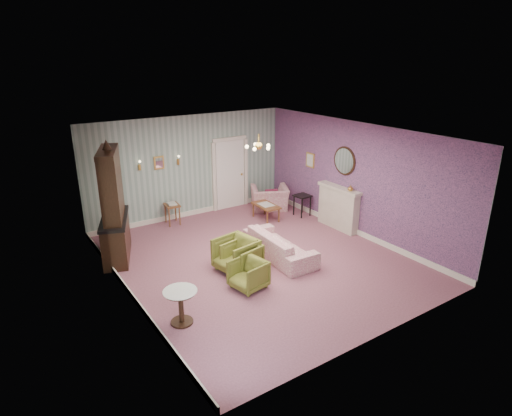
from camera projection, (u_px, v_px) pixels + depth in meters
floor at (258, 259)px, 9.97m from camera, size 7.00×7.00×0.00m
ceiling at (259, 134)px, 8.99m from camera, size 7.00×7.00×0.00m
wall_back at (189, 167)px, 12.22m from camera, size 6.00×0.00×6.00m
wall_front at (384, 260)px, 6.74m from camera, size 6.00×0.00×6.00m
wall_left at (123, 229)px, 7.91m from camera, size 0.00×7.00×7.00m
wall_right at (356, 179)px, 11.05m from camera, size 0.00×7.00×7.00m
wall_right_floral at (355, 179)px, 11.04m from camera, size 0.00×7.00×7.00m
door at (230, 173)px, 12.99m from camera, size 1.12×0.12×2.16m
olive_chair_a at (248, 273)px, 8.65m from camera, size 0.71×0.74×0.66m
olive_chair_b at (242, 257)px, 9.29m from camera, size 0.78×0.82×0.71m
olive_chair_c at (236, 253)px, 9.35m from camera, size 0.86×0.90×0.81m
sofa_chintz at (280, 241)px, 9.96m from camera, size 0.69×2.08×0.80m
wingback_chair at (270, 194)px, 13.03m from camera, size 1.27×1.11×0.94m
dresser at (112, 202)px, 9.63m from camera, size 1.10×1.71×2.70m
fireplace at (338, 208)px, 11.58m from camera, size 0.30×1.40×1.16m
mantel_vase at (350, 188)px, 11.03m from camera, size 0.15×0.15×0.15m
oval_mirror at (344, 161)px, 11.20m from camera, size 0.04×0.76×0.84m
framed_print at (310, 160)px, 12.35m from camera, size 0.04×0.34×0.42m
coffee_table at (266, 212)px, 12.29m from camera, size 0.51×0.89×0.45m
side_table_black at (302, 205)px, 12.54m from camera, size 0.44×0.44×0.63m
pedestal_table at (181, 307)px, 7.52m from camera, size 0.73×0.73×0.65m
nesting_table at (172, 213)px, 11.94m from camera, size 0.43×0.52×0.62m
gilt_mirror_back at (159, 163)px, 11.63m from camera, size 0.28×0.06×0.36m
sconce_left at (140, 166)px, 11.33m from camera, size 0.16×0.12×0.30m
sconce_right at (178, 160)px, 11.90m from camera, size 0.16×0.12×0.30m
chandelier at (259, 147)px, 9.08m from camera, size 0.56×0.56×0.36m
burgundy_cushion at (271, 196)px, 12.88m from camera, size 0.41×0.28×0.39m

